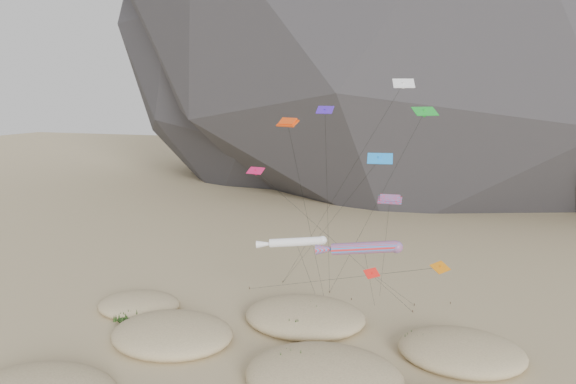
# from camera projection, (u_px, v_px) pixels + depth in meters

# --- Properties ---
(dunes) EXTENTS (47.62, 36.35, 3.68)m
(dunes) POSITION_uv_depth(u_px,v_px,m) (271.00, 370.00, 50.38)
(dunes) COLOR #CCB789
(dunes) RESTS_ON ground
(dune_grass) EXTENTS (42.27, 28.07, 1.43)m
(dune_grass) POSITION_uv_depth(u_px,v_px,m) (273.00, 370.00, 50.13)
(dune_grass) COLOR black
(dune_grass) RESTS_ON ground
(kite_stakes) EXTENTS (25.22, 7.16, 0.30)m
(kite_stakes) POSITION_uv_depth(u_px,v_px,m) (345.00, 297.00, 69.83)
(kite_stakes) COLOR #3F2D1E
(kite_stakes) RESTS_ON ground
(rainbow_tube_kite) EXTENTS (8.14, 15.12, 11.94)m
(rainbow_tube_kite) POSITION_uv_depth(u_px,v_px,m) (361.00, 248.00, 52.24)
(rainbow_tube_kite) COLOR red
(rainbow_tube_kite) RESTS_ON ground
(white_tube_kite) EXTENTS (6.87, 13.89, 11.50)m
(white_tube_kite) POSITION_uv_depth(u_px,v_px,m) (293.00, 242.00, 55.09)
(white_tube_kite) COLOR white
(white_tube_kite) RESTS_ON ground
(orange_parafoil) EXTENTS (2.55, 11.98, 22.84)m
(orange_parafoil) POSITION_uv_depth(u_px,v_px,m) (288.00, 125.00, 55.83)
(orange_parafoil) COLOR #E13F0B
(orange_parafoil) RESTS_ON ground
(multi_parafoil) EXTENTS (4.18, 16.00, 15.84)m
(multi_parafoil) POSITION_uv_depth(u_px,v_px,m) (390.00, 201.00, 52.95)
(multi_parafoil) COLOR #FF1A35
(multi_parafoil) RESTS_ON ground
(delta_kites) EXTENTS (25.48, 20.45, 26.53)m
(delta_kites) POSITION_uv_depth(u_px,v_px,m) (375.00, 169.00, 53.53)
(delta_kites) COLOR #169327
(delta_kites) RESTS_ON ground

